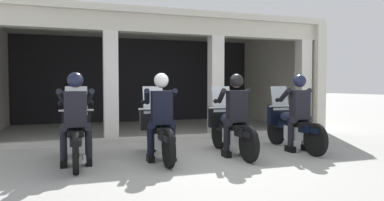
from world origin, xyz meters
TOP-DOWN VIEW (x-y plane):
  - ground_plane at (0.00, 3.00)m, footprint 80.00×80.00m
  - station_building at (0.01, 5.00)m, footprint 9.50×5.02m
  - kerb_strip at (0.01, 1.96)m, footprint 9.00×0.24m
  - motorcycle_far_left at (-2.18, 0.11)m, footprint 0.62×2.04m
  - police_officer_far_left at (-2.18, -0.17)m, footprint 0.63×0.61m
  - motorcycle_center_left at (-0.73, 0.05)m, footprint 0.62×2.04m
  - police_officer_center_left at (-0.73, -0.23)m, footprint 0.63×0.61m
  - motorcycle_center_right at (0.73, 0.01)m, footprint 0.62×2.04m
  - police_officer_center_right at (0.73, -0.28)m, footprint 0.63×0.61m
  - motorcycle_far_right at (2.18, 0.07)m, footprint 0.62×2.04m
  - police_officer_far_right at (2.18, -0.21)m, footprint 0.63×0.61m

SIDE VIEW (x-z plane):
  - ground_plane at x=0.00m, z-range 0.00..0.00m
  - kerb_strip at x=0.01m, z-range 0.00..0.12m
  - motorcycle_far_left at x=-2.18m, z-range -0.17..1.17m
  - motorcycle_center_left at x=-0.73m, z-range -0.17..1.17m
  - motorcycle_center_right at x=0.73m, z-range -0.17..1.17m
  - motorcycle_far_right at x=2.18m, z-range -0.17..1.17m
  - police_officer_far_left at x=-2.18m, z-range 0.15..1.73m
  - police_officer_center_left at x=-0.73m, z-range 0.15..1.73m
  - police_officer_center_right at x=0.73m, z-range 0.15..1.73m
  - police_officer_far_right at x=2.18m, z-range 0.15..1.73m
  - station_building at x=0.01m, z-range 0.45..3.74m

